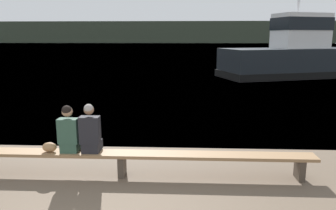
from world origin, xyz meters
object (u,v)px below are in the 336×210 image
Objects in this scene: bench_main at (122,156)px; person_left at (69,132)px; tugboat_red at (294,57)px; person_right at (90,132)px; shopping_bag at (50,147)px.

bench_main is 7.96× the size of person_left.
bench_main is at bearing 134.48° from tugboat_red.
person_left is 0.97× the size of person_right.
tugboat_red reaches higher than bench_main.
bench_main is 1.46m from shopping_bag.
person_left is 3.35× the size of shopping_bag.
tugboat_red is at bearing 61.11° from person_right.
person_right is 0.89m from shopping_bag.
bench_main is 0.79m from person_right.
tugboat_red is at bearing 62.72° from bench_main.
person_right reaches higher than bench_main.
person_right reaches higher than person_left.
person_left reaches higher than bench_main.
person_right is at bearing 2.47° from shopping_bag.
person_left is (-1.04, 0.01, 0.49)m from bench_main.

